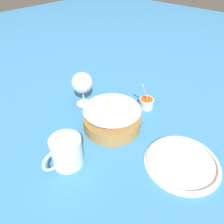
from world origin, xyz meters
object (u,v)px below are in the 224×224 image
(side_plate, at_px, (182,162))
(beer_mug, at_px, (66,153))
(wine_glass, at_px, (82,84))
(food_basket, at_px, (112,119))
(sauce_cup, at_px, (146,103))

(side_plate, bearing_deg, beer_mug, -48.67)
(wine_glass, xyz_separation_m, side_plate, (0.01, 0.47, -0.09))
(food_basket, distance_m, beer_mug, 0.22)
(wine_glass, bearing_deg, side_plate, 88.64)
(wine_glass, distance_m, side_plate, 0.47)
(sauce_cup, distance_m, wine_glass, 0.27)
(food_basket, height_order, sauce_cup, sauce_cup)
(sauce_cup, distance_m, side_plate, 0.31)
(wine_glass, xyz_separation_m, beer_mug, (0.24, 0.20, -0.05))
(food_basket, xyz_separation_m, sauce_cup, (-0.19, 0.02, -0.01))
(sauce_cup, relative_size, wine_glass, 0.87)
(beer_mug, relative_size, side_plate, 0.57)
(beer_mug, bearing_deg, side_plate, 131.33)
(sauce_cup, bearing_deg, wine_glass, -53.35)
(beer_mug, xyz_separation_m, side_plate, (-0.23, 0.27, -0.04))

